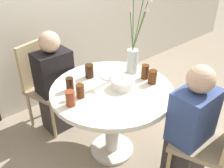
{
  "coord_description": "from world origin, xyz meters",
  "views": [
    {
      "loc": [
        -1.17,
        -1.33,
        1.81
      ],
      "look_at": [
        0.0,
        0.0,
        0.75
      ],
      "focal_mm": 40.0,
      "sensor_mm": 36.0,
      "label": 1
    }
  ],
  "objects_px": {
    "chair_near_front": "(44,81)",
    "flower_vase": "(134,50)",
    "chair_right_flank": "(212,137)",
    "drink_glass_5": "(89,71)",
    "drink_glass_0": "(70,98)",
    "drink_glass_4": "(145,72)",
    "side_plate": "(111,75)",
    "drink_glass_1": "(70,84)",
    "person_woman": "(55,86)",
    "drink_glass_2": "(80,91)",
    "drink_glass_3": "(152,77)",
    "person_boy": "(190,132)",
    "birthday_cake": "(123,83)"
  },
  "relations": [
    {
      "from": "drink_glass_4",
      "to": "drink_glass_1",
      "type": "bearing_deg",
      "value": 156.08
    },
    {
      "from": "person_woman",
      "to": "flower_vase",
      "type": "bearing_deg",
      "value": -47.56
    },
    {
      "from": "chair_near_front",
      "to": "side_plate",
      "type": "xyz_separation_m",
      "value": [
        0.37,
        -0.64,
        0.19
      ]
    },
    {
      "from": "chair_right_flank",
      "to": "drink_glass_5",
      "type": "relative_size",
      "value": 7.61
    },
    {
      "from": "drink_glass_0",
      "to": "drink_glass_4",
      "type": "xyz_separation_m",
      "value": [
        0.72,
        -0.09,
        0.0
      ]
    },
    {
      "from": "drink_glass_2",
      "to": "drink_glass_5",
      "type": "xyz_separation_m",
      "value": [
        0.25,
        0.21,
        0.0
      ]
    },
    {
      "from": "drink_glass_2",
      "to": "side_plate",
      "type": "bearing_deg",
      "value": 13.71
    },
    {
      "from": "chair_right_flank",
      "to": "person_woman",
      "type": "distance_m",
      "value": 1.52
    },
    {
      "from": "chair_right_flank",
      "to": "birthday_cake",
      "type": "bearing_deg",
      "value": -93.87
    },
    {
      "from": "birthday_cake",
      "to": "flower_vase",
      "type": "height_order",
      "value": "flower_vase"
    },
    {
      "from": "drink_glass_2",
      "to": "person_boy",
      "type": "xyz_separation_m",
      "value": [
        0.52,
        -0.7,
        -0.26
      ]
    },
    {
      "from": "drink_glass_5",
      "to": "chair_right_flank",
      "type": "bearing_deg",
      "value": -73.07
    },
    {
      "from": "drink_glass_3",
      "to": "person_boy",
      "type": "xyz_separation_m",
      "value": [
        -0.07,
        -0.47,
        -0.26
      ]
    },
    {
      "from": "chair_right_flank",
      "to": "drink_glass_4",
      "type": "distance_m",
      "value": 0.76
    },
    {
      "from": "chair_near_front",
      "to": "drink_glass_0",
      "type": "relative_size",
      "value": 7.57
    },
    {
      "from": "side_plate",
      "to": "drink_glass_1",
      "type": "distance_m",
      "value": 0.42
    },
    {
      "from": "birthday_cake",
      "to": "drink_glass_2",
      "type": "xyz_separation_m",
      "value": [
        -0.35,
        0.12,
        0.02
      ]
    },
    {
      "from": "person_boy",
      "to": "drink_glass_1",
      "type": "bearing_deg",
      "value": 121.76
    },
    {
      "from": "drink_glass_4",
      "to": "drink_glass_5",
      "type": "bearing_deg",
      "value": 136.14
    },
    {
      "from": "chair_near_front",
      "to": "birthday_cake",
      "type": "bearing_deg",
      "value": -86.35
    },
    {
      "from": "drink_glass_0",
      "to": "drink_glass_1",
      "type": "bearing_deg",
      "value": 58.14
    },
    {
      "from": "drink_glass_2",
      "to": "drink_glass_5",
      "type": "height_order",
      "value": "drink_glass_5"
    },
    {
      "from": "drink_glass_0",
      "to": "drink_glass_5",
      "type": "xyz_separation_m",
      "value": [
        0.37,
        0.26,
        -0.0
      ]
    },
    {
      "from": "side_plate",
      "to": "person_woman",
      "type": "bearing_deg",
      "value": 123.72
    },
    {
      "from": "person_woman",
      "to": "drink_glass_2",
      "type": "bearing_deg",
      "value": -98.48
    },
    {
      "from": "drink_glass_0",
      "to": "chair_right_flank",
      "type": "bearing_deg",
      "value": -49.44
    },
    {
      "from": "person_woman",
      "to": "drink_glass_0",
      "type": "bearing_deg",
      "value": -108.08
    },
    {
      "from": "drink_glass_1",
      "to": "drink_glass_3",
      "type": "height_order",
      "value": "drink_glass_3"
    },
    {
      "from": "drink_glass_2",
      "to": "drink_glass_1",
      "type": "bearing_deg",
      "value": 91.85
    },
    {
      "from": "chair_near_front",
      "to": "drink_glass_5",
      "type": "distance_m",
      "value": 0.62
    },
    {
      "from": "drink_glass_4",
      "to": "birthday_cake",
      "type": "bearing_deg",
      "value": 176.81
    },
    {
      "from": "drink_glass_5",
      "to": "birthday_cake",
      "type": "bearing_deg",
      "value": -73.13
    },
    {
      "from": "chair_right_flank",
      "to": "side_plate",
      "type": "distance_m",
      "value": 0.98
    },
    {
      "from": "chair_near_front",
      "to": "birthday_cake",
      "type": "xyz_separation_m",
      "value": [
        0.31,
        -0.86,
        0.23
      ]
    },
    {
      "from": "drink_glass_5",
      "to": "person_woman",
      "type": "bearing_deg",
      "value": 113.32
    },
    {
      "from": "drink_glass_3",
      "to": "drink_glass_5",
      "type": "distance_m",
      "value": 0.56
    },
    {
      "from": "side_plate",
      "to": "drink_glass_1",
      "type": "relative_size",
      "value": 1.81
    },
    {
      "from": "drink_glass_1",
      "to": "drink_glass_4",
      "type": "height_order",
      "value": "drink_glass_4"
    },
    {
      "from": "flower_vase",
      "to": "drink_glass_4",
      "type": "distance_m",
      "value": 0.22
    },
    {
      "from": "drink_glass_2",
      "to": "drink_glass_4",
      "type": "bearing_deg",
      "value": -12.13
    },
    {
      "from": "chair_near_front",
      "to": "flower_vase",
      "type": "bearing_deg",
      "value": -67.95
    },
    {
      "from": "side_plate",
      "to": "drink_glass_4",
      "type": "distance_m",
      "value": 0.31
    },
    {
      "from": "flower_vase",
      "to": "drink_glass_5",
      "type": "distance_m",
      "value": 0.44
    },
    {
      "from": "chair_right_flank",
      "to": "side_plate",
      "type": "height_order",
      "value": "chair_right_flank"
    },
    {
      "from": "drink_glass_0",
      "to": "person_woman",
      "type": "distance_m",
      "value": 0.71
    },
    {
      "from": "drink_glass_0",
      "to": "drink_glass_4",
      "type": "height_order",
      "value": "drink_glass_4"
    },
    {
      "from": "person_boy",
      "to": "chair_right_flank",
      "type": "bearing_deg",
      "value": -69.16
    },
    {
      "from": "side_plate",
      "to": "person_woman",
      "type": "distance_m",
      "value": 0.62
    },
    {
      "from": "flower_vase",
      "to": "drink_glass_1",
      "type": "xyz_separation_m",
      "value": [
        -0.61,
        0.12,
        -0.17
      ]
    },
    {
      "from": "flower_vase",
      "to": "side_plate",
      "type": "distance_m",
      "value": 0.3
    }
  ]
}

